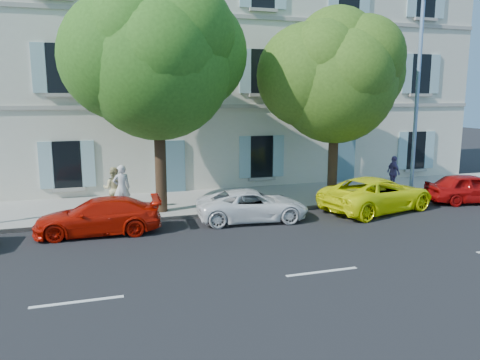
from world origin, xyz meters
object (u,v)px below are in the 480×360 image
object	(u,v)px
tree_right	(336,83)
pedestrian_c	(394,173)
car_red_coupe	(98,216)
car_white_coupe	(253,205)
car_yellow_supercar	(377,194)
pedestrian_b	(114,188)
street_lamp	(420,86)
car_red_hatchback	(470,188)
pedestrian_a	(122,188)
tree_left	(157,66)

from	to	relation	value
tree_right	pedestrian_c	bearing A→B (deg)	16.72
car_red_coupe	car_white_coupe	bearing A→B (deg)	93.67
pedestrian_c	car_yellow_supercar	bearing A→B (deg)	138.50
car_red_coupe	pedestrian_c	xyz separation A→B (m)	(13.27, 2.78, 0.35)
pedestrian_b	pedestrian_c	distance (m)	12.65
street_lamp	pedestrian_b	distance (m)	13.37
car_red_hatchback	pedestrian_a	xyz separation A→B (m)	(-14.20, 2.33, 0.41)
car_red_coupe	pedestrian_b	xyz separation A→B (m)	(0.62, 2.66, 0.39)
car_yellow_supercar	pedestrian_b	size ratio (longest dim) A/B	2.93
pedestrian_a	pedestrian_c	world-z (taller)	pedestrian_a
tree_left	tree_right	distance (m)	7.14
tree_left	car_yellow_supercar	bearing A→B (deg)	-12.70
car_yellow_supercar	car_red_coupe	bearing A→B (deg)	74.85
street_lamp	pedestrian_b	size ratio (longest dim) A/B	5.08
pedestrian_b	car_red_hatchback	bearing A→B (deg)	-177.56
car_red_coupe	tree_right	xyz separation A→B (m)	(9.45, 1.63, 4.41)
pedestrian_b	pedestrian_a	bearing A→B (deg)	143.71
tree_right	car_yellow_supercar	bearing A→B (deg)	-56.76
street_lamp	pedestrian_a	xyz separation A→B (m)	(-12.44, 0.94, -3.86)
car_red_hatchback	tree_right	size ratio (longest dim) A/B	0.49
pedestrian_a	pedestrian_b	world-z (taller)	pedestrian_a
car_yellow_supercar	car_red_hatchback	xyz separation A→B (m)	(4.57, 0.04, -0.04)
car_red_coupe	car_white_coupe	size ratio (longest dim) A/B	1.00
car_red_hatchback	tree_right	bearing A→B (deg)	84.65
car_white_coupe	tree_right	distance (m)	6.22
car_yellow_supercar	tree_right	xyz separation A→B (m)	(-1.09, 1.67, 4.32)
car_white_coupe	pedestrian_c	xyz separation A→B (m)	(7.89, 2.73, 0.38)
car_white_coupe	tree_left	bearing A→B (deg)	65.94
tree_right	pedestrian_c	world-z (taller)	tree_right
tree_left	pedestrian_b	distance (m)	4.96
pedestrian_c	street_lamp	bearing A→B (deg)	-174.25
car_white_coupe	tree_right	world-z (taller)	tree_right
car_white_coupe	pedestrian_a	bearing A→B (deg)	68.97
car_white_coupe	car_yellow_supercar	xyz separation A→B (m)	(5.16, -0.08, 0.11)
car_red_hatchback	tree_right	xyz separation A→B (m)	(-5.66, 1.63, 4.37)
car_red_coupe	street_lamp	world-z (taller)	street_lamp
car_white_coupe	pedestrian_c	size ratio (longest dim) A/B	2.56
tree_right	street_lamp	size ratio (longest dim) A/B	0.90
car_yellow_supercar	street_lamp	distance (m)	5.27
street_lamp	pedestrian_a	distance (m)	13.06
pedestrian_a	tree_left	bearing A→B (deg)	154.32
street_lamp	car_red_hatchback	bearing A→B (deg)	-38.38
pedestrian_a	street_lamp	bearing A→B (deg)	169.99
street_lamp	pedestrian_c	bearing A→B (deg)	93.15
car_white_coupe	street_lamp	distance (m)	9.17
car_red_coupe	street_lamp	size ratio (longest dim) A/B	0.48
car_white_coupe	car_red_hatchback	bearing A→B (deg)	-84.26
car_red_coupe	pedestrian_a	xyz separation A→B (m)	(0.91, 2.33, 0.45)
car_red_hatchback	pedestrian_c	bearing A→B (deg)	44.21
car_yellow_supercar	tree_left	world-z (taller)	tree_left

